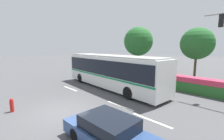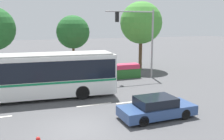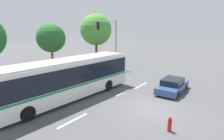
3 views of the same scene
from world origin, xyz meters
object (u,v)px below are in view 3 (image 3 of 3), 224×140
(street_tree_right, at_px, (96,30))
(fire_hydrant, at_px, (170,124))
(city_bus, at_px, (69,77))
(sedan_foreground, at_px, (173,85))
(street_tree_centre, at_px, (51,38))
(traffic_light_pole, at_px, (111,37))

(street_tree_right, bearing_deg, fire_hydrant, -127.98)
(city_bus, distance_m, sedan_foreground, 9.07)
(city_bus, distance_m, street_tree_right, 15.17)
(street_tree_centre, xyz_separation_m, fire_hydrant, (-4.94, -16.83, -3.93))
(sedan_foreground, xyz_separation_m, street_tree_centre, (-1.67, 14.76, 3.76))
(city_bus, bearing_deg, sedan_foreground, 140.15)
(traffic_light_pole, bearing_deg, city_bus, 18.66)
(sedan_foreground, distance_m, fire_hydrant, 6.93)
(city_bus, bearing_deg, traffic_light_pole, -157.52)
(street_tree_centre, bearing_deg, city_bus, -119.46)
(sedan_foreground, height_order, street_tree_right, street_tree_right)
(sedan_foreground, distance_m, street_tree_right, 16.01)
(traffic_light_pole, bearing_deg, street_tree_right, -115.45)
(street_tree_right, bearing_deg, street_tree_centre, 174.88)
(city_bus, height_order, traffic_light_pole, traffic_light_pole)
(street_tree_centre, height_order, street_tree_right, street_tree_right)
(sedan_foreground, height_order, street_tree_centre, street_tree_centre)
(city_bus, relative_size, street_tree_centre, 1.98)
(sedan_foreground, distance_m, street_tree_centre, 15.32)
(sedan_foreground, bearing_deg, city_bus, 134.97)
(street_tree_right, bearing_deg, city_bus, -147.80)
(city_bus, distance_m, street_tree_centre, 10.14)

